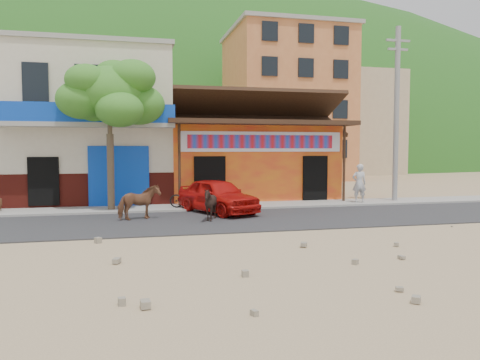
% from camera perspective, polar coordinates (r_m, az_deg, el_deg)
% --- Properties ---
extents(ground, '(120.00, 120.00, 0.00)m').
position_cam_1_polar(ground, '(14.27, 2.71, -6.42)').
color(ground, '#9E825B').
rests_on(ground, ground).
extents(road, '(60.00, 5.00, 0.04)m').
position_cam_1_polar(road, '(16.65, 0.30, -4.86)').
color(road, '#28282B').
rests_on(road, ground).
extents(sidewalk, '(60.00, 2.00, 0.12)m').
position_cam_1_polar(sidewalk, '(20.03, -2.09, -3.26)').
color(sidewalk, gray).
rests_on(sidewalk, ground).
extents(dance_club, '(8.00, 6.00, 3.60)m').
position_cam_1_polar(dance_club, '(24.23, 0.67, 2.11)').
color(dance_club, orange).
rests_on(dance_club, ground).
extents(cafe_building, '(7.00, 6.00, 7.00)m').
position_cam_1_polar(cafe_building, '(23.55, -17.42, 6.02)').
color(cafe_building, beige).
rests_on(cafe_building, ground).
extents(apartment_front, '(9.00, 9.00, 12.00)m').
position_cam_1_polar(apartment_front, '(39.79, 5.58, 8.84)').
color(apartment_front, '#CC723F').
rests_on(apartment_front, ground).
extents(apartment_rear, '(8.00, 8.00, 10.00)m').
position_cam_1_polar(apartment_rear, '(48.76, 13.34, 6.66)').
color(apartment_rear, tan).
rests_on(apartment_rear, ground).
extents(hillside, '(100.00, 40.00, 24.00)m').
position_cam_1_polar(hillside, '(84.10, -10.91, 10.27)').
color(hillside, '#194C14').
rests_on(hillside, ground).
extents(tree, '(3.00, 3.00, 6.00)m').
position_cam_1_polar(tree, '(19.30, -15.57, 5.43)').
color(tree, '#2D721E').
rests_on(tree, sidewalk).
extents(utility_pole, '(0.24, 0.24, 8.00)m').
position_cam_1_polar(utility_pole, '(23.00, 18.53, 7.60)').
color(utility_pole, gray).
rests_on(utility_pole, sidewalk).
extents(cow_tan, '(1.59, 1.16, 1.22)m').
position_cam_1_polar(cow_tan, '(16.84, -12.22, -2.68)').
color(cow_tan, brown).
rests_on(cow_tan, road).
extents(cow_dark, '(1.35, 1.30, 1.15)m').
position_cam_1_polar(cow_dark, '(16.24, -3.66, -2.97)').
color(cow_dark, black).
rests_on(cow_dark, road).
extents(red_car, '(3.08, 4.24, 1.34)m').
position_cam_1_polar(red_car, '(18.23, -2.75, -1.91)').
color(red_car, red).
rests_on(red_car, road).
extents(scooter, '(1.72, 0.99, 0.85)m').
position_cam_1_polar(scooter, '(19.24, -6.19, -2.12)').
color(scooter, black).
rests_on(scooter, sidewalk).
extents(pedestrian, '(0.70, 0.54, 1.73)m').
position_cam_1_polar(pedestrian, '(21.64, 14.33, -0.38)').
color(pedestrian, silver).
rests_on(pedestrian, sidewalk).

